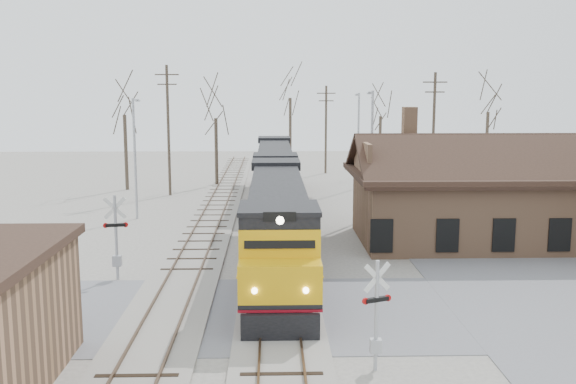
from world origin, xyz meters
The scene contains 20 objects.
ground centered at (0.00, 0.00, 0.00)m, with size 140.00×140.00×0.00m, color #A6A196.
road centered at (0.00, 0.00, 0.01)m, with size 60.00×9.00×0.03m, color slate.
track_main centered at (0.00, 15.00, 0.07)m, with size 3.40×90.00×0.24m.
track_siding centered at (-4.50, 15.00, 0.07)m, with size 3.40×90.00×0.24m.
depot centered at (11.99, 12.00, 2.41)m, with size 15.20×9.31×7.90m.
locomotive_lead centered at (0.00, 6.31, 2.37)m, with size 3.03×20.31×4.51m.
locomotive_trailing centered at (0.00, 26.90, 2.37)m, with size 3.03×20.31×4.27m.
crossbuck_near centered at (3.01, -5.52, 1.73)m, with size 0.99×0.45×3.62m.
crossbuck_far centered at (-7.60, 4.74, 1.90)m, with size 1.15×0.30×4.06m.
streetlight_a centered at (-9.69, 19.55, 4.71)m, with size 0.25×2.04×8.36m.
streetlight_b centered at (6.66, 19.32, 4.97)m, with size 0.25×2.04×8.87m.
streetlight_c centered at (7.60, 33.10, 4.87)m, with size 0.25×2.04×8.67m.
utility_pole_a centered at (-8.97, 29.66, 5.73)m, with size 2.00×0.24×10.99m.
utility_pole_b centered at (5.61, 44.07, 4.92)m, with size 2.00×0.24×9.39m.
utility_pole_c centered at (13.13, 27.89, 5.40)m, with size 2.00×0.24×10.35m.
tree_a centered at (-13.34, 32.90, 7.84)m, with size 4.50×4.50×11.01m.
tree_b centered at (-5.44, 35.28, 7.36)m, with size 4.22×4.22×10.34m.
tree_c centered at (1.92, 48.92, 9.38)m, with size 5.37×5.37×13.16m.
tree_d centered at (11.40, 43.58, 7.18)m, with size 4.12×4.12×10.10m.
tree_e centered at (20.71, 37.01, 7.95)m, with size 4.55×4.55×11.16m.
Camera 1 is at (-0.30, -24.85, 8.86)m, focal length 40.00 mm.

